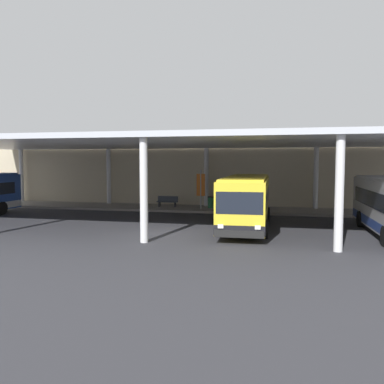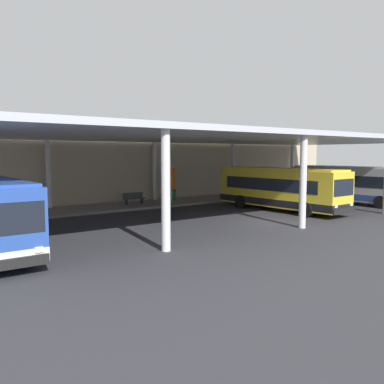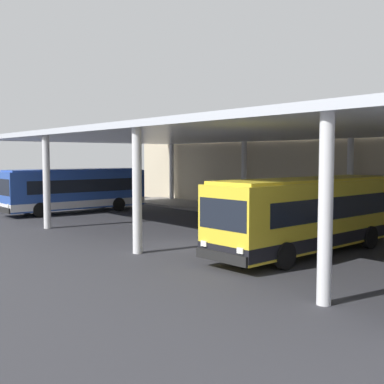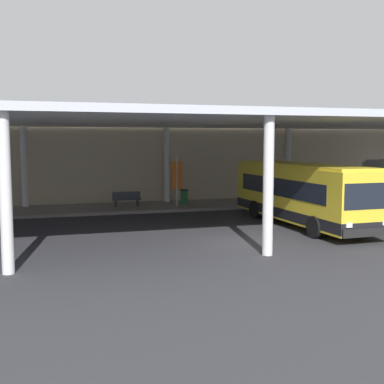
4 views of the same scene
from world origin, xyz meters
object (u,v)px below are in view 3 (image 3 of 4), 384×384
object	(u,v)px
trash_bin	(344,214)
bus_nearest_bay	(76,190)
banner_sign	(327,192)
bus_second_bay	(309,214)
bench_waiting	(294,208)

from	to	relation	value
trash_bin	bus_nearest_bay	bearing A→B (deg)	-150.27
bus_nearest_bay	banner_sign	xyz separation A→B (m)	(15.64, 8.52, 0.32)
bus_nearest_bay	banner_sign	distance (m)	17.81
trash_bin	banner_sign	world-z (taller)	banner_sign
bus_second_bay	banner_sign	bearing A→B (deg)	120.01
bus_nearest_bay	banner_sign	bearing A→B (deg)	28.60
bus_second_bay	banner_sign	distance (m)	9.02
bus_second_bay	trash_bin	bearing A→B (deg)	113.89
bus_nearest_bay	trash_bin	size ratio (longest dim) A/B	10.75
bus_second_bay	bench_waiting	world-z (taller)	bus_second_bay
bus_nearest_bay	bus_second_bay	bearing A→B (deg)	2.04
bus_nearest_bay	bench_waiting	size ratio (longest dim) A/B	5.85
banner_sign	bench_waiting	bearing A→B (deg)	164.24
bench_waiting	banner_sign	distance (m)	3.49
bus_nearest_bay	banner_sign	world-z (taller)	banner_sign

